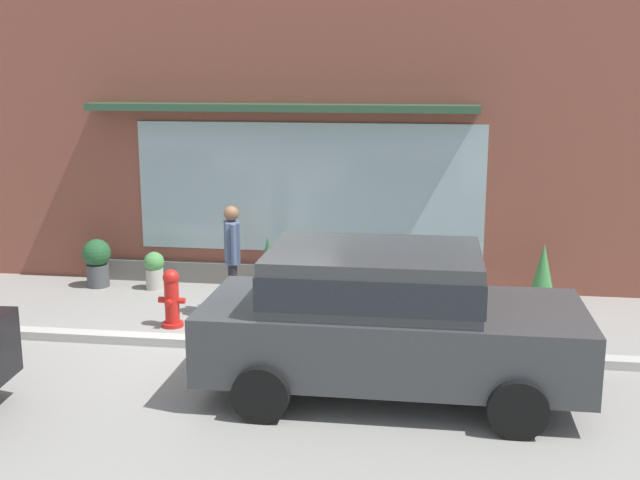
{
  "coord_description": "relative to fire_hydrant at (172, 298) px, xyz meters",
  "views": [
    {
      "loc": [
        2.54,
        -10.0,
        3.68
      ],
      "look_at": [
        0.92,
        1.2,
        1.21
      ],
      "focal_mm": 44.54,
      "sensor_mm": 36.0,
      "label": 1
    }
  ],
  "objects": [
    {
      "name": "ground_plane",
      "position": [
        1.15,
        -0.55,
        -0.43
      ],
      "size": [
        60.0,
        60.0,
        0.0
      ],
      "primitive_type": "plane",
      "color": "gray"
    },
    {
      "name": "curb_strip",
      "position": [
        1.15,
        -0.75,
        -0.37
      ],
      "size": [
        14.0,
        0.24,
        0.12
      ],
      "primitive_type": "cube",
      "color": "#B2B2AD",
      "rests_on": "ground_plane"
    },
    {
      "name": "storefront",
      "position": [
        1.15,
        2.63,
        2.09
      ],
      "size": [
        14.0,
        0.81,
        5.12
      ],
      "color": "brown",
      "rests_on": "ground_plane"
    },
    {
      "name": "fire_hydrant",
      "position": [
        0.0,
        0.0,
        0.0
      ],
      "size": [
        0.39,
        0.35,
        0.85
      ],
      "color": "red",
      "rests_on": "ground_plane"
    },
    {
      "name": "pedestrian_with_handbag",
      "position": [
        0.76,
        0.58,
        0.57
      ],
      "size": [
        0.34,
        0.67,
        1.7
      ],
      "rotation": [
        0.0,
        0.0,
        1.94
      ],
      "color": "#232328",
      "rests_on": "ground_plane"
    },
    {
      "name": "parked_car_dark_gray",
      "position": [
        3.19,
        -1.96,
        0.52
      ],
      "size": [
        4.27,
        2.07,
        1.7
      ],
      "rotation": [
        0.0,
        0.0,
        0.0
      ],
      "color": "#383A3D",
      "rests_on": "ground_plane"
    },
    {
      "name": "potted_plant_by_entrance",
      "position": [
        1.06,
        1.71,
        0.05
      ],
      "size": [
        0.39,
        0.39,
        0.99
      ],
      "color": "#9E6042",
      "rests_on": "ground_plane"
    },
    {
      "name": "potted_plant_window_right",
      "position": [
        4.13,
        1.96,
        -0.2
      ],
      "size": [
        0.27,
        0.27,
        0.47
      ],
      "color": "#9E6042",
      "rests_on": "ground_plane"
    },
    {
      "name": "potted_plant_doorstep",
      "position": [
        5.4,
        1.7,
        0.07
      ],
      "size": [
        0.41,
        0.41,
        1.03
      ],
      "color": "#B7B2A3",
      "rests_on": "ground_plane"
    },
    {
      "name": "potted_plant_corner_tall",
      "position": [
        -0.94,
        1.87,
        -0.08
      ],
      "size": [
        0.34,
        0.34,
        0.64
      ],
      "color": "#B7B2A3",
      "rests_on": "ground_plane"
    },
    {
      "name": "potted_plant_window_center",
      "position": [
        3.08,
        1.65,
        -0.09
      ],
      "size": [
        0.34,
        0.34,
        0.66
      ],
      "color": "#B7B2A3",
      "rests_on": "ground_plane"
    },
    {
      "name": "potted_plant_trailing_edge",
      "position": [
        -1.95,
        1.88,
        0.03
      ],
      "size": [
        0.48,
        0.48,
        0.83
      ],
      "color": "#4C4C51",
      "rests_on": "ground_plane"
    }
  ]
}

